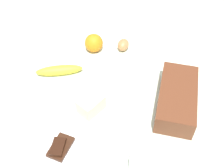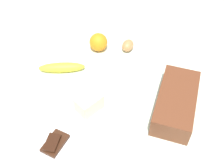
{
  "view_description": "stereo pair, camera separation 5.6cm",
  "coord_description": "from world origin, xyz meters",
  "px_view_note": "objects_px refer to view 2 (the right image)",
  "views": [
    {
      "loc": [
        0.65,
        0.24,
        0.78
      ],
      "look_at": [
        0.0,
        0.0,
        0.04
      ],
      "focal_mm": 42.91,
      "sensor_mm": 36.0,
      "label": 1
    },
    {
      "loc": [
        0.63,
        0.29,
        0.78
      ],
      "look_at": [
        0.0,
        0.0,
        0.04
      ],
      "focal_mm": 42.91,
      "sensor_mm": 36.0,
      "label": 2
    }
  ],
  "objects_px": {
    "flour_bowl": "(143,167)",
    "orange_fruit": "(98,42)",
    "loaf_pan": "(176,102)",
    "chocolate_plate": "(55,144)",
    "egg_near_butter": "(128,46)",
    "butter_block": "(89,103)",
    "banana": "(62,67)"
  },
  "relations": [
    {
      "from": "chocolate_plate",
      "to": "banana",
      "type": "bearing_deg",
      "value": -151.22
    },
    {
      "from": "orange_fruit",
      "to": "chocolate_plate",
      "type": "bearing_deg",
      "value": 11.01
    },
    {
      "from": "loaf_pan",
      "to": "egg_near_butter",
      "type": "xyz_separation_m",
      "value": [
        -0.24,
        -0.29,
        -0.02
      ]
    },
    {
      "from": "flour_bowl",
      "to": "banana",
      "type": "distance_m",
      "value": 0.53
    },
    {
      "from": "butter_block",
      "to": "egg_near_butter",
      "type": "bearing_deg",
      "value": -179.32
    },
    {
      "from": "flour_bowl",
      "to": "loaf_pan",
      "type": "bearing_deg",
      "value": 175.86
    },
    {
      "from": "loaf_pan",
      "to": "banana",
      "type": "xyz_separation_m",
      "value": [
        0.0,
        -0.48,
        -0.02
      ]
    },
    {
      "from": "loaf_pan",
      "to": "orange_fruit",
      "type": "distance_m",
      "value": 0.45
    },
    {
      "from": "orange_fruit",
      "to": "chocolate_plate",
      "type": "height_order",
      "value": "orange_fruit"
    },
    {
      "from": "loaf_pan",
      "to": "butter_block",
      "type": "relative_size",
      "value": 3.26
    },
    {
      "from": "banana",
      "to": "egg_near_butter",
      "type": "bearing_deg",
      "value": 141.54
    },
    {
      "from": "loaf_pan",
      "to": "egg_near_butter",
      "type": "height_order",
      "value": "loaf_pan"
    },
    {
      "from": "egg_near_butter",
      "to": "chocolate_plate",
      "type": "distance_m",
      "value": 0.55
    },
    {
      "from": "flour_bowl",
      "to": "banana",
      "type": "relative_size",
      "value": 0.71
    },
    {
      "from": "orange_fruit",
      "to": "egg_near_butter",
      "type": "distance_m",
      "value": 0.13
    },
    {
      "from": "butter_block",
      "to": "egg_near_butter",
      "type": "distance_m",
      "value": 0.37
    },
    {
      "from": "loaf_pan",
      "to": "butter_block",
      "type": "distance_m",
      "value": 0.31
    },
    {
      "from": "loaf_pan",
      "to": "orange_fruit",
      "type": "height_order",
      "value": "same"
    },
    {
      "from": "loaf_pan",
      "to": "banana",
      "type": "relative_size",
      "value": 1.55
    },
    {
      "from": "loaf_pan",
      "to": "chocolate_plate",
      "type": "relative_size",
      "value": 2.26
    },
    {
      "from": "flour_bowl",
      "to": "egg_near_butter",
      "type": "distance_m",
      "value": 0.58
    },
    {
      "from": "flour_bowl",
      "to": "chocolate_plate",
      "type": "xyz_separation_m",
      "value": [
        0.04,
        -0.29,
        -0.02
      ]
    },
    {
      "from": "egg_near_butter",
      "to": "chocolate_plate",
      "type": "relative_size",
      "value": 0.51
    },
    {
      "from": "loaf_pan",
      "to": "chocolate_plate",
      "type": "distance_m",
      "value": 0.44
    },
    {
      "from": "loaf_pan",
      "to": "egg_near_butter",
      "type": "distance_m",
      "value": 0.37
    },
    {
      "from": "loaf_pan",
      "to": "chocolate_plate",
      "type": "xyz_separation_m",
      "value": [
        0.31,
        -0.31,
        -0.03
      ]
    },
    {
      "from": "flour_bowl",
      "to": "orange_fruit",
      "type": "xyz_separation_m",
      "value": [
        -0.46,
        -0.39,
        0.01
      ]
    },
    {
      "from": "banana",
      "to": "butter_block",
      "type": "relative_size",
      "value": 2.11
    },
    {
      "from": "loaf_pan",
      "to": "flour_bowl",
      "type": "height_order",
      "value": "loaf_pan"
    },
    {
      "from": "banana",
      "to": "loaf_pan",
      "type": "bearing_deg",
      "value": 90.43
    },
    {
      "from": "chocolate_plate",
      "to": "flour_bowl",
      "type": "bearing_deg",
      "value": 97.55
    },
    {
      "from": "orange_fruit",
      "to": "butter_block",
      "type": "bearing_deg",
      "value": 21.42
    }
  ]
}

